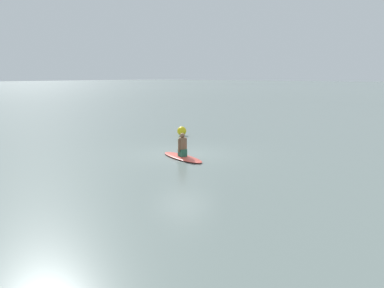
% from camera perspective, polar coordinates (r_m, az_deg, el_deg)
% --- Properties ---
extents(ground_plane, '(400.00, 400.00, 0.00)m').
position_cam_1_polar(ground_plane, '(17.10, -1.29, -1.56)').
color(ground_plane, slate).
extents(surfboard, '(1.45, 2.75, 0.10)m').
position_cam_1_polar(surfboard, '(16.31, -1.41, -1.96)').
color(surfboard, '#D84C3F').
rests_on(surfboard, ground).
extents(person_paddler, '(0.44, 0.39, 0.99)m').
position_cam_1_polar(person_paddler, '(16.21, -1.42, -0.25)').
color(person_paddler, '#26664C').
rests_on(person_paddler, surfboard).
extents(buoy_marker, '(0.53, 0.53, 0.53)m').
position_cam_1_polar(buoy_marker, '(22.36, -1.53, 1.93)').
color(buoy_marker, yellow).
rests_on(buoy_marker, ground).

